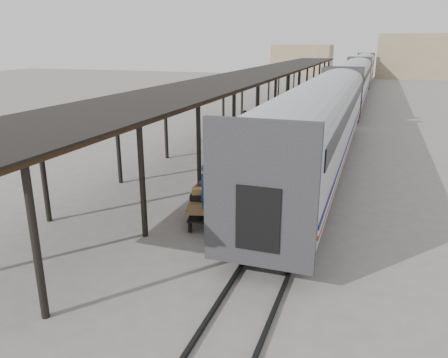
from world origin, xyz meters
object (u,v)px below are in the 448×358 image
at_px(luggage_tug, 264,133).
at_px(pedestrian, 245,123).
at_px(baggage_cart, 207,206).
at_px(porter, 206,186).

distance_m(luggage_tug, pedestrian, 2.36).
bearing_deg(baggage_cart, luggage_tug, 80.95).
xyz_separation_m(baggage_cart, pedestrian, (-3.23, 15.80, 0.27)).
bearing_deg(luggage_tug, porter, -94.48).
height_order(luggage_tug, porter, porter).
bearing_deg(pedestrian, porter, 97.01).
distance_m(luggage_tug, porter, 15.09).
xyz_separation_m(porter, pedestrian, (-3.48, 16.45, -0.73)).
xyz_separation_m(baggage_cart, porter, (0.25, -0.65, 1.00)).
height_order(baggage_cart, porter, porter).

